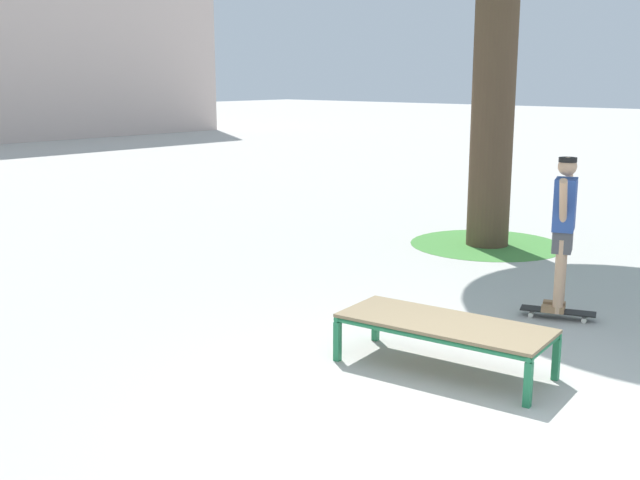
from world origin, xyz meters
name	(u,v)px	position (x,y,z in m)	size (l,w,h in m)	color
ground_plane	(455,413)	(0.00, 0.00, 0.00)	(120.00, 120.00, 0.00)	#B7B5AD
skate_box	(444,326)	(0.72, 0.58, 0.41)	(0.99, 1.98, 0.46)	#237A4C
skateboard	(558,312)	(2.88, 0.48, 0.08)	(0.47, 0.82, 0.09)	black
skater	(564,223)	(2.88, 0.48, 1.07)	(0.96, 0.42, 1.69)	tan
grass_patch_near_right	(487,244)	(5.76, 3.02, 0.00)	(2.41, 2.41, 0.01)	#47893D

